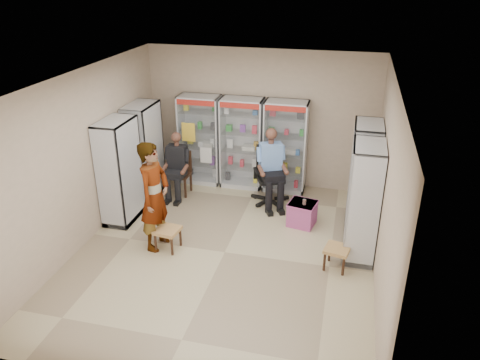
% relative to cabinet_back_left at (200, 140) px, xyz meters
% --- Properties ---
extents(floor, '(6.00, 6.00, 0.00)m').
position_rel_cabinet_back_left_xyz_m(floor, '(1.30, -2.73, -1.00)').
color(floor, tan).
rests_on(floor, ground).
extents(room_shell, '(5.02, 6.02, 3.01)m').
position_rel_cabinet_back_left_xyz_m(room_shell, '(1.30, -2.73, 0.97)').
color(room_shell, tan).
rests_on(room_shell, ground).
extents(cabinet_back_left, '(0.90, 0.50, 2.00)m').
position_rel_cabinet_back_left_xyz_m(cabinet_back_left, '(0.00, 0.00, 0.00)').
color(cabinet_back_left, silver).
rests_on(cabinet_back_left, floor).
extents(cabinet_back_mid, '(0.90, 0.50, 2.00)m').
position_rel_cabinet_back_left_xyz_m(cabinet_back_mid, '(0.95, 0.00, 0.00)').
color(cabinet_back_mid, silver).
rests_on(cabinet_back_mid, floor).
extents(cabinet_back_right, '(0.90, 0.50, 2.00)m').
position_rel_cabinet_back_left_xyz_m(cabinet_back_right, '(1.90, 0.00, 0.00)').
color(cabinet_back_right, '#ACAFB3').
rests_on(cabinet_back_right, floor).
extents(cabinet_right_far, '(0.90, 0.50, 2.00)m').
position_rel_cabinet_back_left_xyz_m(cabinet_right_far, '(3.53, -1.13, 0.00)').
color(cabinet_right_far, '#9DA0A4').
rests_on(cabinet_right_far, floor).
extents(cabinet_right_near, '(0.90, 0.50, 2.00)m').
position_rel_cabinet_back_left_xyz_m(cabinet_right_near, '(3.53, -2.23, 0.00)').
color(cabinet_right_near, silver).
rests_on(cabinet_right_near, floor).
extents(cabinet_left_far, '(0.90, 0.50, 2.00)m').
position_rel_cabinet_back_left_xyz_m(cabinet_left_far, '(-0.93, -0.93, 0.00)').
color(cabinet_left_far, '#B1B5B9').
rests_on(cabinet_left_far, floor).
extents(cabinet_left_near, '(0.90, 0.50, 2.00)m').
position_rel_cabinet_back_left_xyz_m(cabinet_left_near, '(-0.93, -2.03, 0.00)').
color(cabinet_left_near, '#B6B9BD').
rests_on(cabinet_left_near, floor).
extents(wooden_chair, '(0.42, 0.42, 0.94)m').
position_rel_cabinet_back_left_xyz_m(wooden_chair, '(-0.25, -0.73, -0.53)').
color(wooden_chair, black).
rests_on(wooden_chair, floor).
extents(seated_customer, '(0.44, 0.60, 1.34)m').
position_rel_cabinet_back_left_xyz_m(seated_customer, '(-0.25, -0.78, -0.33)').
color(seated_customer, black).
rests_on(seated_customer, floor).
extents(office_chair, '(0.87, 0.87, 1.20)m').
position_rel_cabinet_back_left_xyz_m(office_chair, '(1.70, -0.65, -0.40)').
color(office_chair, black).
rests_on(office_chair, floor).
extents(seated_shopkeeper, '(0.75, 0.85, 1.53)m').
position_rel_cabinet_back_left_xyz_m(seated_shopkeeper, '(1.70, -0.70, -0.23)').
color(seated_shopkeeper, '#6995D0').
rests_on(seated_shopkeeper, floor).
extents(pink_trunk, '(0.56, 0.54, 0.46)m').
position_rel_cabinet_back_left_xyz_m(pink_trunk, '(2.48, -1.44, -0.77)').
color(pink_trunk, '#B34786').
rests_on(pink_trunk, floor).
extents(tea_glass, '(0.07, 0.07, 0.10)m').
position_rel_cabinet_back_left_xyz_m(tea_glass, '(2.51, -1.50, -0.49)').
color(tea_glass, '#5C2407').
rests_on(tea_glass, pink_trunk).
extents(woven_stool_a, '(0.45, 0.45, 0.39)m').
position_rel_cabinet_back_left_xyz_m(woven_stool_a, '(3.19, -2.73, -0.81)').
color(woven_stool_a, '#A76D46').
rests_on(woven_stool_a, floor).
extents(woven_stool_b, '(0.44, 0.44, 0.40)m').
position_rel_cabinet_back_left_xyz_m(woven_stool_b, '(0.31, -2.85, -0.80)').
color(woven_stool_b, '#A38244').
rests_on(woven_stool_b, floor).
extents(standing_man, '(0.55, 0.76, 1.94)m').
position_rel_cabinet_back_left_xyz_m(standing_man, '(0.09, -2.79, -0.03)').
color(standing_man, gray).
rests_on(standing_man, floor).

